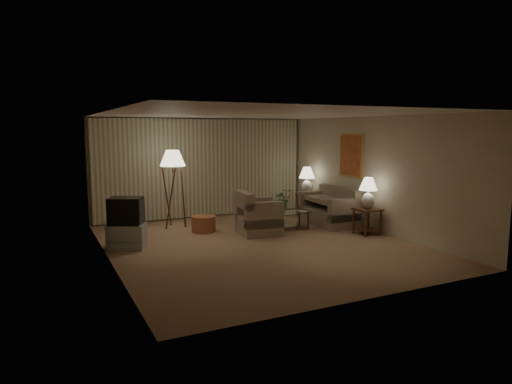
% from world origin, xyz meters
% --- Properties ---
extents(ground, '(7.00, 7.00, 0.00)m').
position_xyz_m(ground, '(0.00, 0.00, 0.00)').
color(ground, tan).
rests_on(ground, ground).
extents(room_shell, '(6.04, 7.02, 2.72)m').
position_xyz_m(room_shell, '(0.02, 1.51, 1.75)').
color(room_shell, '#BEB292').
rests_on(room_shell, ground).
extents(sofa, '(1.75, 1.00, 0.74)m').
position_xyz_m(sofa, '(2.50, 1.08, 0.37)').
color(sofa, gray).
rests_on(sofa, ground).
extents(armchair, '(1.14, 1.10, 0.78)m').
position_xyz_m(armchair, '(0.44, 0.87, 0.39)').
color(armchair, gray).
rests_on(armchair, ground).
extents(side_table_near, '(0.53, 0.53, 0.60)m').
position_xyz_m(side_table_near, '(2.65, -0.27, 0.41)').
color(side_table_near, '#371D0F').
rests_on(side_table_near, ground).
extents(side_table_far, '(0.48, 0.41, 0.60)m').
position_xyz_m(side_table_far, '(2.65, 2.33, 0.40)').
color(side_table_far, '#371D0F').
rests_on(side_table_far, ground).
extents(table_lamp_near, '(0.41, 0.41, 0.72)m').
position_xyz_m(table_lamp_near, '(2.65, -0.27, 1.02)').
color(table_lamp_near, white).
rests_on(table_lamp_near, side_table_near).
extents(table_lamp_far, '(0.44, 0.44, 0.76)m').
position_xyz_m(table_lamp_far, '(2.65, 2.33, 1.05)').
color(table_lamp_far, white).
rests_on(table_lamp_far, side_table_far).
extents(coffee_table, '(1.00, 0.54, 0.41)m').
position_xyz_m(coffee_table, '(1.29, 0.98, 0.28)').
color(coffee_table, silver).
rests_on(coffee_table, ground).
extents(tv_cabinet, '(1.09, 1.04, 0.50)m').
position_xyz_m(tv_cabinet, '(-2.55, 0.84, 0.25)').
color(tv_cabinet, '#A8A8AB').
rests_on(tv_cabinet, ground).
extents(crt_tv, '(1.00, 0.96, 0.55)m').
position_xyz_m(crt_tv, '(-2.55, 0.84, 0.77)').
color(crt_tv, black).
rests_on(crt_tv, tv_cabinet).
extents(floor_lamp, '(0.62, 0.62, 1.90)m').
position_xyz_m(floor_lamp, '(-1.13, 2.42, 0.99)').
color(floor_lamp, '#371D0F').
rests_on(floor_lamp, ground).
extents(ottoman, '(0.65, 0.65, 0.38)m').
position_xyz_m(ottoman, '(-0.64, 1.62, 0.19)').
color(ottoman, '#A75D38').
rests_on(ottoman, ground).
extents(vase, '(0.14, 0.14, 0.15)m').
position_xyz_m(vase, '(1.14, 0.98, 0.49)').
color(vase, white).
rests_on(vase, coffee_table).
extents(flowers, '(0.53, 0.49, 0.48)m').
position_xyz_m(flowers, '(1.14, 0.98, 0.80)').
color(flowers, '#426E31').
rests_on(flowers, vase).
extents(book, '(0.25, 0.29, 0.02)m').
position_xyz_m(book, '(1.54, 0.88, 0.42)').
color(book, olive).
rests_on(book, coffee_table).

